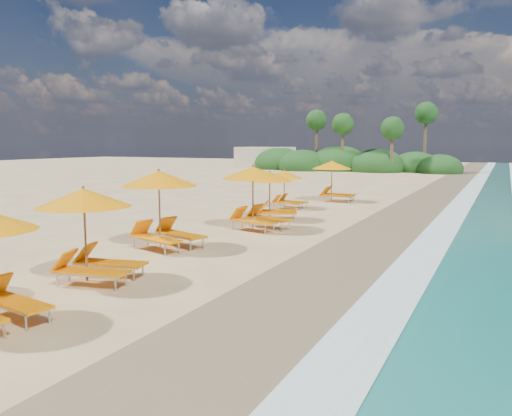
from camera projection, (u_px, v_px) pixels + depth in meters
name	position (u px, v px, depth m)	size (l,w,h in m)	color
ground	(256.00, 242.00, 17.71)	(160.00, 160.00, 0.00)	#D5B97D
wet_sand	(371.00, 253.00, 15.97)	(4.00, 160.00, 0.01)	olive
surf_foam	(464.00, 261.00, 14.80)	(4.00, 160.00, 0.01)	white
station_2	(92.00, 228.00, 12.61)	(2.91, 2.80, 2.39)	olive
station_3	(163.00, 204.00, 16.66)	(3.27, 3.18, 2.59)	olive
station_4	(257.00, 193.00, 20.26)	(3.17, 3.06, 2.56)	olive
station_5	(273.00, 192.00, 22.91)	(2.85, 2.81, 2.20)	olive
station_6	(287.00, 187.00, 26.85)	(2.28, 2.14, 2.02)	olive
station_7	(335.00, 178.00, 29.97)	(2.69, 2.51, 2.42)	olive
treeline	(346.00, 162.00, 62.48)	(25.80, 8.80, 9.74)	#163D14
beach_building	(265.00, 157.00, 69.89)	(7.00, 5.00, 2.80)	beige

